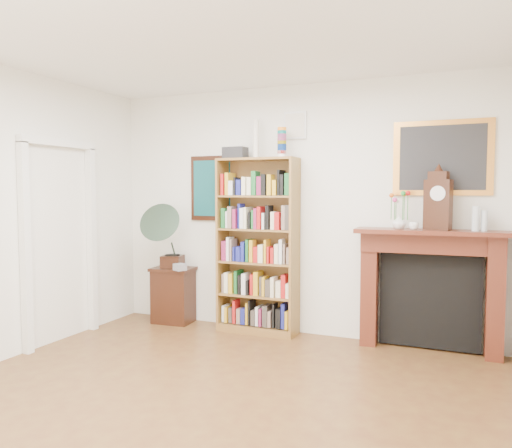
{
  "coord_description": "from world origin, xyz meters",
  "views": [
    {
      "loc": [
        1.82,
        -2.86,
        1.62
      ],
      "look_at": [
        -0.1,
        1.6,
        1.3
      ],
      "focal_mm": 35.0,
      "sensor_mm": 36.0,
      "label": 1
    }
  ],
  "objects": [
    {
      "name": "cd_stack",
      "position": [
        -1.32,
        2.15,
        0.72
      ],
      "size": [
        0.16,
        0.16,
        0.08
      ],
      "primitive_type": "cube",
      "rotation": [
        0.0,
        0.0,
        -0.4
      ],
      "color": "#A7A7B3",
      "rests_on": "side_cabinet"
    },
    {
      "name": "side_cabinet",
      "position": [
        -1.51,
        2.3,
        0.34
      ],
      "size": [
        0.53,
        0.4,
        0.68
      ],
      "primitive_type": "cube",
      "rotation": [
        0.0,
        0.0,
        0.08
      ],
      "color": "black",
      "rests_on": "floor"
    },
    {
      "name": "mantel_clock",
      "position": [
        1.53,
        2.33,
        1.51
      ],
      "size": [
        0.27,
        0.19,
        0.57
      ],
      "rotation": [
        0.0,
        0.0,
        -0.24
      ],
      "color": "black",
      "rests_on": "fireplace"
    },
    {
      "name": "fireplace",
      "position": [
        1.47,
        2.39,
        0.73
      ],
      "size": [
        1.48,
        0.4,
        1.24
      ],
      "rotation": [
        0.0,
        0.0,
        0.04
      ],
      "color": "#4D1C12",
      "rests_on": "floor"
    },
    {
      "name": "teacup",
      "position": [
        1.31,
        2.27,
        1.27
      ],
      "size": [
        0.12,
        0.12,
        0.07
      ],
      "primitive_type": "imported",
      "rotation": [
        0.0,
        0.0,
        -0.37
      ],
      "color": "white",
      "rests_on": "fireplace"
    },
    {
      "name": "bookshelf",
      "position": [
        -0.39,
        2.32,
        1.11
      ],
      "size": [
        0.91,
        0.33,
        2.29
      ],
      "rotation": [
        0.0,
        0.0,
        0.01
      ],
      "color": "brown",
      "rests_on": "floor"
    },
    {
      "name": "room",
      "position": [
        0.0,
        0.0,
        1.4
      ],
      "size": [
        4.51,
        5.01,
        2.81
      ],
      "color": "#562E1A",
      "rests_on": "ground"
    },
    {
      "name": "gilt_painting",
      "position": [
        1.55,
        2.48,
        1.95
      ],
      "size": [
        0.95,
        0.04,
        0.75
      ],
      "color": "orange",
      "rests_on": "back_wall"
    },
    {
      "name": "gramophone",
      "position": [
        -1.53,
        2.19,
        1.12
      ],
      "size": [
        0.6,
        0.69,
        0.79
      ],
      "rotation": [
        0.0,
        0.0,
        0.23
      ],
      "color": "black",
      "rests_on": "side_cabinet"
    },
    {
      "name": "door_casing",
      "position": [
        -2.21,
        1.2,
        1.26
      ],
      "size": [
        0.08,
        1.02,
        2.17
      ],
      "color": "white",
      "rests_on": "left_wall"
    },
    {
      "name": "bottle_left",
      "position": [
        1.87,
        2.32,
        1.36
      ],
      "size": [
        0.07,
        0.07,
        0.24
      ],
      "primitive_type": "cylinder",
      "color": "silver",
      "rests_on": "fireplace"
    },
    {
      "name": "small_picture",
      "position": [
        0.0,
        2.48,
        2.35
      ],
      "size": [
        0.26,
        0.04,
        0.3
      ],
      "color": "white",
      "rests_on": "back_wall"
    },
    {
      "name": "bottle_right",
      "position": [
        1.95,
        2.35,
        1.34
      ],
      "size": [
        0.06,
        0.06,
        0.2
      ],
      "primitive_type": "cylinder",
      "color": "silver",
      "rests_on": "fireplace"
    },
    {
      "name": "teal_poster",
      "position": [
        -1.05,
        2.48,
        1.65
      ],
      "size": [
        0.58,
        0.04,
        0.78
      ],
      "color": "black",
      "rests_on": "back_wall"
    },
    {
      "name": "flower_vase",
      "position": [
        1.17,
        2.32,
        1.31
      ],
      "size": [
        0.17,
        0.17,
        0.14
      ],
      "primitive_type": "imported",
      "rotation": [
        0.0,
        0.0,
        0.31
      ],
      "color": "white",
      "rests_on": "fireplace"
    }
  ]
}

